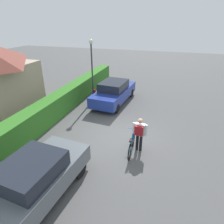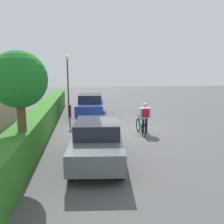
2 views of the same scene
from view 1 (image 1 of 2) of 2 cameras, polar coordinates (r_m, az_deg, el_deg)
The scene contains 8 objects.
ground_plane at distance 9.79m, azimuth 2.56°, elevation -7.62°, with size 60.00×60.00×0.00m, color #4F4F4F.
hedge_row at distance 11.23m, azimuth -19.34°, elevation -0.73°, with size 19.91×0.90×1.30m, color #327524.
parked_car_near at distance 6.91m, azimuth -22.14°, elevation -18.23°, with size 4.43×2.11×1.52m.
parked_car_far at distance 13.59m, azimuth 0.56°, elevation 5.87°, with size 4.64×2.14×1.54m.
bicycle at distance 8.67m, azimuth 5.73°, elevation -9.48°, with size 1.72×0.50×0.92m.
person_rider at distance 8.53m, azimuth 8.04°, elevation -5.80°, with size 0.37×0.64×1.57m.
street_lamp at distance 13.53m, azimuth -5.92°, elevation 14.15°, with size 0.28×0.28×4.18m.
fire_hydrant at distance 14.26m, azimuth -5.11°, elevation 5.18°, with size 0.20×0.20×0.81m.
Camera 1 is at (-7.93, -2.06, 5.35)m, focal length 31.31 mm.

